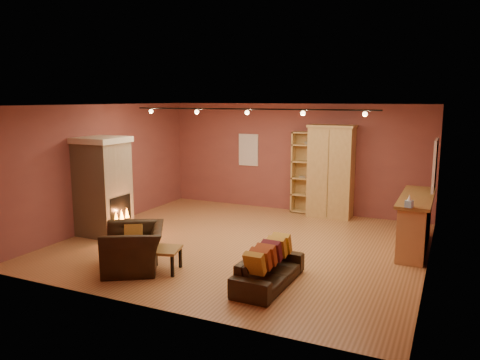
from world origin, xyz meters
The scene contains 16 objects.
floor centered at (0.00, 0.00, 0.00)m, with size 7.00×7.00×0.00m, color #955E35.
ceiling centered at (0.00, 0.00, 2.80)m, with size 7.00×7.00×0.00m, color brown.
back_wall centered at (0.00, 3.25, 1.40)m, with size 7.00×0.02×2.80m, color brown.
left_wall centered at (-3.50, 0.00, 1.40)m, with size 0.02×6.50×2.80m, color brown.
right_wall centered at (3.50, 0.00, 1.40)m, with size 0.02×6.50×2.80m, color brown.
fireplace centered at (-3.04, -0.60, 1.06)m, with size 1.01×0.98×2.12m.
back_window centered at (-1.30, 3.23, 1.55)m, with size 0.56×0.04×0.86m, color silver.
bookcase centered at (0.45, 3.14, 1.07)m, with size 0.86×0.33×2.10m.
armoire centered at (1.05, 2.96, 1.15)m, with size 1.13×0.64×2.30m.
bar_counter centered at (3.20, 1.10, 0.54)m, with size 0.60×2.23×1.07m.
tissue_box centered at (3.15, 0.01, 1.16)m, with size 0.15×0.15×0.22m.
right_window centered at (3.47, 1.40, 1.65)m, with size 0.05×0.90×1.00m, color silver.
loveseat centered at (1.26, -1.77, 0.35)m, with size 0.52×1.64×0.71m.
armchair centered at (-1.12, -2.09, 0.50)m, with size 1.25×1.37×1.01m.
coffee_table centered at (-0.59, -1.98, 0.35)m, with size 0.66×0.66×0.41m.
track_rail centered at (0.00, 0.20, 2.69)m, with size 5.20×0.09×0.13m.
Camera 1 is at (3.80, -8.36, 2.92)m, focal length 35.00 mm.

